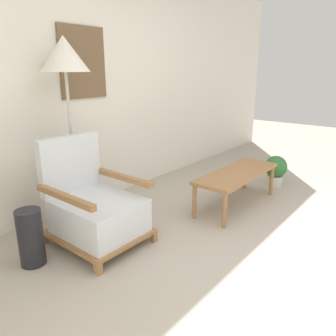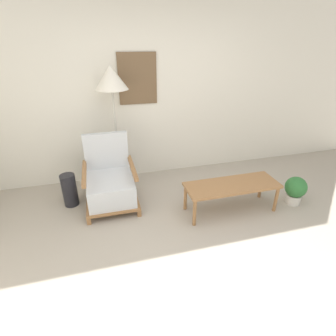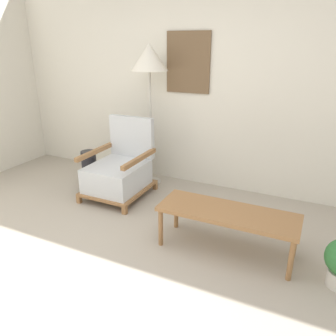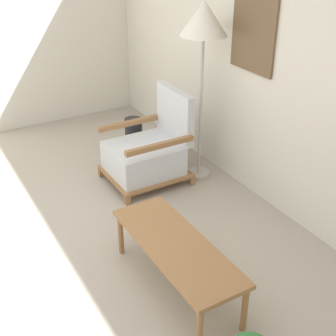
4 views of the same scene
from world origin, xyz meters
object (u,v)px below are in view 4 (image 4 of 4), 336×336
(vase, at_px, (134,138))
(floor_lamp, at_px, (204,24))
(armchair, at_px, (148,152))
(coffee_table, at_px, (176,249))

(vase, bearing_deg, floor_lamp, 29.09)
(armchair, distance_m, vase, 0.56)
(floor_lamp, bearing_deg, vase, -150.91)
(coffee_table, distance_m, vase, 2.18)
(floor_lamp, distance_m, vase, 1.57)
(armchair, height_order, vase, armchair)
(armchair, relative_size, coffee_table, 0.76)
(coffee_table, bearing_deg, floor_lamp, 140.84)
(coffee_table, bearing_deg, vase, 161.36)
(armchair, height_order, coffee_table, armchair)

